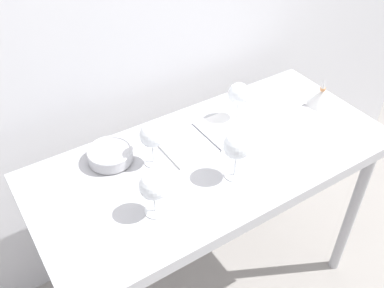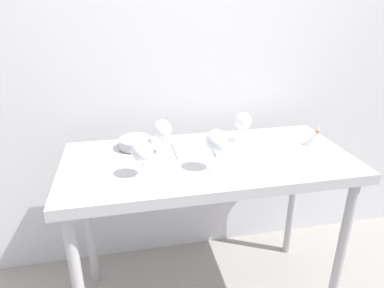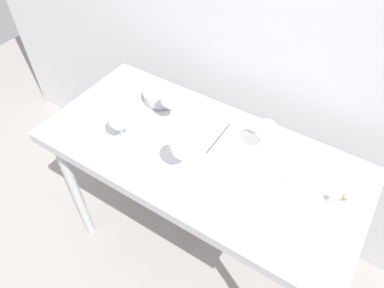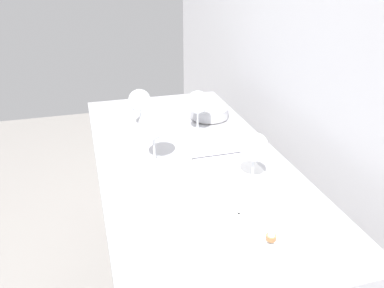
% 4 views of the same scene
% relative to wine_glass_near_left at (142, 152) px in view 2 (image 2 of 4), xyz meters
% --- Properties ---
extents(back_wall, '(3.80, 0.04, 2.60)m').
position_rel_wine_glass_near_left_xyz_m(back_wall, '(0.32, 0.62, 0.29)').
color(back_wall, silver).
rests_on(back_wall, ground_plane).
extents(steel_counter, '(1.40, 0.65, 0.90)m').
position_rel_wine_glass_near_left_xyz_m(steel_counter, '(0.32, 0.12, -0.22)').
color(steel_counter, '#AFAFB4').
rests_on(steel_counter, ground_plane).
extents(wine_glass_near_left, '(0.09, 0.09, 0.16)m').
position_rel_wine_glass_near_left_xyz_m(wine_glass_near_left, '(0.00, 0.00, 0.00)').
color(wine_glass_near_left, white).
rests_on(wine_glass_near_left, steel_counter).
extents(wine_glass_near_center, '(0.10, 0.10, 0.19)m').
position_rel_wine_glass_near_left_xyz_m(wine_glass_near_center, '(0.33, -0.00, 0.02)').
color(wine_glass_near_center, white).
rests_on(wine_glass_near_center, steel_counter).
extents(wine_glass_far_left, '(0.09, 0.09, 0.17)m').
position_rel_wine_glass_near_left_xyz_m(wine_glass_far_left, '(0.11, 0.22, 0.01)').
color(wine_glass_far_left, white).
rests_on(wine_glass_far_left, steel_counter).
extents(wine_glass_far_right, '(0.09, 0.09, 0.17)m').
position_rel_wine_glass_near_left_xyz_m(wine_glass_far_right, '(0.54, 0.27, 0.00)').
color(wine_glass_far_right, white).
rests_on(wine_glass_far_right, steel_counter).
extents(open_notebook, '(0.37, 0.21, 0.01)m').
position_rel_wine_glass_near_left_xyz_m(open_notebook, '(0.36, 0.23, -0.11)').
color(open_notebook, white).
rests_on(open_notebook, steel_counter).
extents(tasting_sheet_upper, '(0.24, 0.27, 0.00)m').
position_rel_wine_glass_near_left_xyz_m(tasting_sheet_upper, '(0.70, 0.03, -0.11)').
color(tasting_sheet_upper, white).
rests_on(tasting_sheet_upper, steel_counter).
extents(tasting_sheet_lower, '(0.23, 0.28, 0.00)m').
position_rel_wine_glass_near_left_xyz_m(tasting_sheet_lower, '(0.75, 0.29, -0.11)').
color(tasting_sheet_lower, white).
rests_on(tasting_sheet_lower, steel_counter).
extents(tasting_bowl, '(0.17, 0.17, 0.05)m').
position_rel_wine_glass_near_left_xyz_m(tasting_bowl, '(-0.02, 0.31, -0.08)').
color(tasting_bowl, beige).
rests_on(tasting_bowl, steel_counter).
extents(decanter_funnel, '(0.11, 0.11, 0.13)m').
position_rel_wine_glass_near_left_xyz_m(decanter_funnel, '(0.91, 0.15, -0.07)').
color(decanter_funnel, silver).
rests_on(decanter_funnel, steel_counter).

